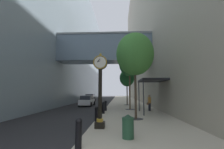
{
  "coord_description": "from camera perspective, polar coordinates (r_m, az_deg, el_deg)",
  "views": [
    {
      "loc": [
        1.76,
        -3.43,
        2.21
      ],
      "look_at": [
        0.94,
        14.59,
        4.21
      ],
      "focal_mm": 24.93,
      "sensor_mm": 36.0,
      "label": 1
    }
  ],
  "objects": [
    {
      "name": "storefront_awning",
      "position": [
        16.01,
        14.32,
        -2.3
      ],
      "size": [
        2.4,
        3.6,
        3.3
      ],
      "color": "black",
      "rests_on": "sidewalk_right"
    },
    {
      "name": "street_tree_mid_near",
      "position": [
        18.97,
        6.43,
        3.67
      ],
      "size": [
        2.51,
        2.51,
        6.83
      ],
      "color": "#333335",
      "rests_on": "sidewalk_right"
    },
    {
      "name": "street_tree_mid_far",
      "position": [
        25.18,
        5.5,
        -1.32
      ],
      "size": [
        2.37,
        2.37,
        5.65
      ],
      "color": "#333335",
      "rests_on": "sidewalk_right"
    },
    {
      "name": "ground_plane",
      "position": [
        30.57,
        -0.71,
        -10.49
      ],
      "size": [
        110.0,
        110.0,
        0.0
      ],
      "primitive_type": "plane",
      "color": "#262628",
      "rests_on": "ground"
    },
    {
      "name": "building_block_right",
      "position": [
        38.5,
        16.86,
        19.87
      ],
      "size": [
        9.0,
        80.0,
        38.09
      ],
      "color": "#A89E89",
      "rests_on": "ground"
    },
    {
      "name": "car_black_near",
      "position": [
        35.75,
        -7.99,
        -8.5
      ],
      "size": [
        2.1,
        4.19,
        1.71
      ],
      "color": "black",
      "rests_on": "ground"
    },
    {
      "name": "sidewalk_right",
      "position": [
        33.53,
        5.01,
        -9.98
      ],
      "size": [
        6.25,
        80.0,
        0.14
      ],
      "primitive_type": "cube",
      "color": "#BCB29E",
      "rests_on": "ground"
    },
    {
      "name": "street_tree_near",
      "position": [
        12.64,
        8.39,
        7.36
      ],
      "size": [
        2.97,
        2.97,
        6.77
      ],
      "color": "#333335",
      "rests_on": "sidewalk_right"
    },
    {
      "name": "trash_bin",
      "position": [
        7.37,
        5.88,
        -18.29
      ],
      "size": [
        0.53,
        0.53,
        1.05
      ],
      "color": "#234C33",
      "rests_on": "sidewalk_right"
    },
    {
      "name": "bollard_sixth",
      "position": [
        17.49,
        -2.37,
        -11.22
      ],
      "size": [
        0.26,
        0.26,
        1.11
      ],
      "color": "black",
      "rests_on": "sidewalk_right"
    },
    {
      "name": "bollard_fifth",
      "position": [
        15.21,
        -3.13,
        -11.95
      ],
      "size": [
        0.26,
        0.26,
        1.11
      ],
      "color": "black",
      "rests_on": "sidewalk_right"
    },
    {
      "name": "bollard_nearest",
      "position": [
        6.22,
        -12.17,
        -20.02
      ],
      "size": [
        0.26,
        0.26,
        1.11
      ],
      "color": "black",
      "rests_on": "sidewalk_right"
    },
    {
      "name": "car_white_mid",
      "position": [
        25.25,
        -9.18,
        -9.5
      ],
      "size": [
        2.07,
        4.13,
        1.61
      ],
      "color": "silver",
      "rests_on": "ground"
    },
    {
      "name": "pedestrian_walking",
      "position": [
        17.81,
        13.55,
        -9.88
      ],
      "size": [
        0.51,
        0.43,
        1.73
      ],
      "color": "#23232D",
      "rests_on": "sidewalk_right"
    },
    {
      "name": "building_block_left",
      "position": [
        37.93,
        -18.13,
        13.3
      ],
      "size": [
        22.39,
        80.0,
        29.63
      ],
      "color": "#93A8B7",
      "rests_on": "ground"
    },
    {
      "name": "bollard_fourth",
      "position": [
        12.93,
        -4.18,
        -12.93
      ],
      "size": [
        0.26,
        0.26,
        1.11
      ],
      "color": "black",
      "rests_on": "sidewalk_right"
    },
    {
      "name": "bollard_third",
      "position": [
        10.67,
        -5.68,
        -14.32
      ],
      "size": [
        0.26,
        0.26,
        1.11
      ],
      "color": "black",
      "rests_on": "sidewalk_right"
    },
    {
      "name": "street_clock",
      "position": [
        9.21,
        -4.37,
        -4.24
      ],
      "size": [
        0.84,
        0.55,
        4.38
      ],
      "color": "black",
      "rests_on": "sidewalk_right"
    }
  ]
}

